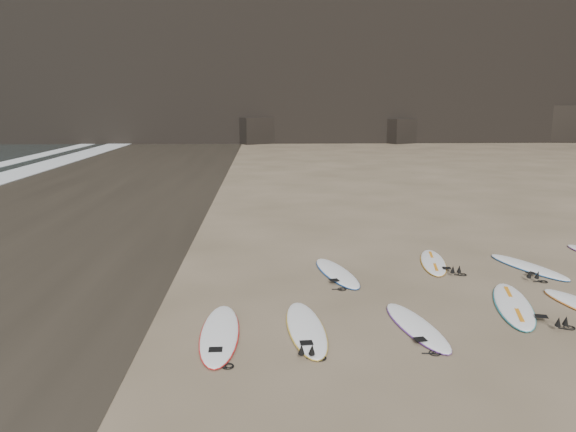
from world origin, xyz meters
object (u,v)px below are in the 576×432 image
object	(u,v)px
surfboard_6	(433,262)
surfboard_11	(220,333)
surfboard_1	(416,326)
surfboard_2	(513,304)
surfboard_5	(337,272)
surfboard_7	(528,266)
surfboard_0	(306,328)

from	to	relation	value
surfboard_6	surfboard_11	distance (m)	6.38
surfboard_1	surfboard_2	bearing A→B (deg)	13.94
surfboard_5	surfboard_6	xyz separation A→B (m)	(2.47, 0.77, -0.00)
surfboard_11	surfboard_6	bearing A→B (deg)	39.35
surfboard_2	surfboard_7	bearing A→B (deg)	74.65
surfboard_6	surfboard_7	bearing A→B (deg)	-1.81
surfboard_0	surfboard_1	xyz separation A→B (m)	(1.93, 0.00, -0.00)
surfboard_0	surfboard_6	xyz separation A→B (m)	(3.41, 3.94, -0.00)
surfboard_2	surfboard_0	bearing A→B (deg)	-151.75
surfboard_0	surfboard_1	distance (m)	1.93
surfboard_11	surfboard_7	bearing A→B (deg)	26.58
surfboard_7	surfboard_1	bearing A→B (deg)	-156.21
surfboard_0	surfboard_1	world-z (taller)	surfboard_0
surfboard_7	surfboard_6	bearing A→B (deg)	147.28
surfboard_0	surfboard_5	distance (m)	3.31
surfboard_2	surfboard_11	world-z (taller)	surfboard_2
surfboard_2	surfboard_5	world-z (taller)	surfboard_2
surfboard_5	surfboard_6	bearing A→B (deg)	4.83
surfboard_1	surfboard_11	distance (m)	3.41
surfboard_5	surfboard_6	distance (m)	2.58
surfboard_2	surfboard_5	xyz separation A→B (m)	(-3.12, 2.23, -0.00)
surfboard_0	surfboard_6	bearing A→B (deg)	45.33
surfboard_0	surfboard_11	distance (m)	1.48
surfboard_2	surfboard_7	distance (m)	2.91
surfboard_7	surfboard_11	size ratio (longest dim) A/B	0.91
surfboard_6	surfboard_11	world-z (taller)	surfboard_11
surfboard_5	surfboard_1	bearing A→B (deg)	-85.24
surfboard_5	surfboard_7	distance (m)	4.61
surfboard_2	surfboard_5	size ratio (longest dim) A/B	1.09
surfboard_2	surfboard_6	distance (m)	3.07
surfboard_0	surfboard_7	xyz separation A→B (m)	(5.55, 3.45, -0.00)
surfboard_1	surfboard_11	size ratio (longest dim) A/B	0.88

